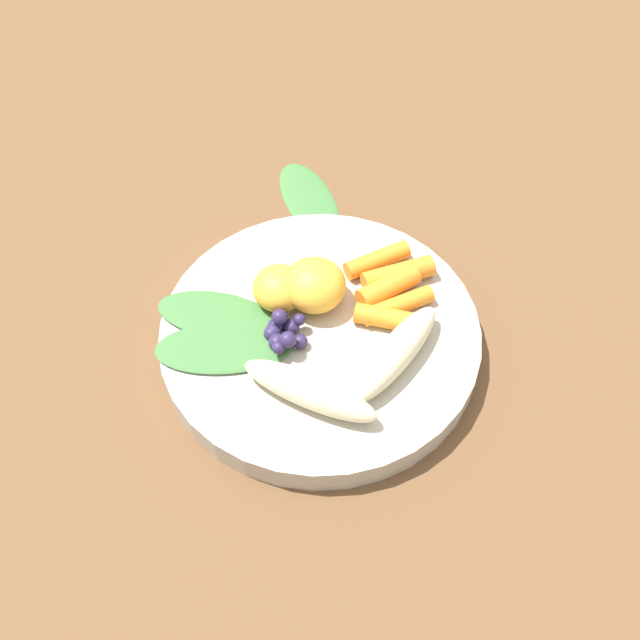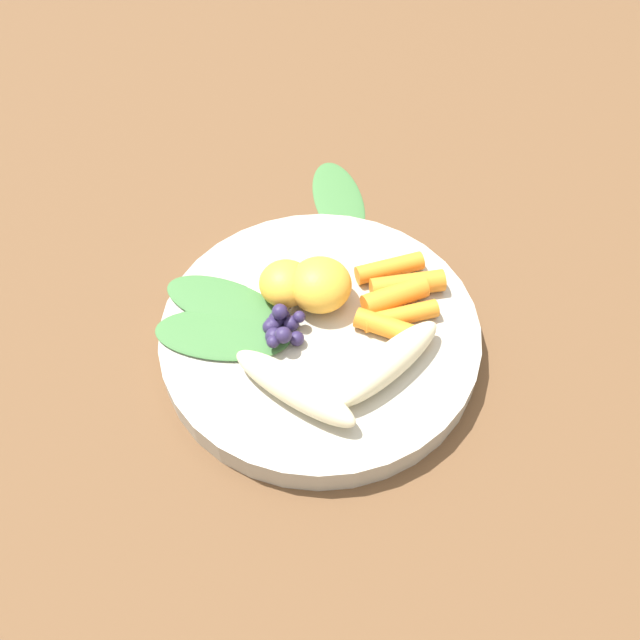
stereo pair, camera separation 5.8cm
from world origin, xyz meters
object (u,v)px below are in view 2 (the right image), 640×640
bowl (320,336)px  banana_peeled_left (388,363)px  banana_peeled_right (294,388)px  kale_leaf_stray (338,198)px  orange_segment_near (286,283)px

bowl → banana_peeled_left: 0.07m
banana_peeled_right → kale_leaf_stray: banana_peeled_right is taller
banana_peeled_right → orange_segment_near: bearing=130.3°
bowl → banana_peeled_left: bearing=-61.9°
banana_peeled_left → kale_leaf_stray: bearing=55.1°
bowl → orange_segment_near: orange_segment_near is taller
orange_segment_near → kale_leaf_stray: size_ratio=0.39×
kale_leaf_stray → banana_peeled_right: bearing=160.2°
banana_peeled_right → orange_segment_near: (0.03, 0.10, 0.00)m
banana_peeled_left → orange_segment_near: bearing=92.9°
bowl → kale_leaf_stray: 0.18m
bowl → orange_segment_near: bearing=108.9°
bowl → banana_peeled_left: size_ratio=2.42×
kale_leaf_stray → bowl: bearing=163.1°
orange_segment_near → banana_peeled_left: bearing=-65.5°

